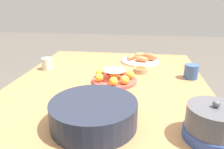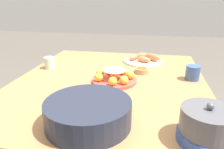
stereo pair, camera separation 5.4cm
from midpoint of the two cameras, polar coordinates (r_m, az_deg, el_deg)
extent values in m
cylinder|color=#A87547|center=(2.05, -10.22, -4.98)|extent=(0.06, 0.06, 0.73)
cylinder|color=#A87547|center=(1.96, 18.09, -7.00)|extent=(0.06, 0.06, 0.73)
cube|color=#A87547|center=(1.26, 0.64, -2.24)|extent=(1.28, 1.08, 0.03)
cylinder|color=#E04C42|center=(1.23, 1.85, -1.54)|extent=(0.25, 0.25, 0.02)
sphere|color=yellow|center=(1.14, 1.52, -1.76)|extent=(0.05, 0.05, 0.05)
sphere|color=yellow|center=(1.15, 4.52, -1.48)|extent=(0.05, 0.05, 0.05)
sphere|color=yellow|center=(1.23, 6.09, -0.16)|extent=(0.05, 0.05, 0.05)
sphere|color=yellow|center=(1.29, 4.10, 0.94)|extent=(0.05, 0.05, 0.05)
sphere|color=yellow|center=(1.30, 0.65, 1.14)|extent=(0.05, 0.05, 0.05)
sphere|color=yellow|center=(1.26, -1.93, 0.42)|extent=(0.05, 0.05, 0.05)
sphere|color=yellow|center=(1.19, -2.16, -0.74)|extent=(0.05, 0.05, 0.05)
ellipsoid|color=white|center=(1.21, 1.88, 1.18)|extent=(0.13, 0.13, 0.02)
sphere|color=yellow|center=(1.22, 1.86, -0.19)|extent=(0.05, 0.05, 0.05)
cylinder|color=#232838|center=(0.83, -4.34, -9.96)|extent=(0.32, 0.32, 0.10)
cylinder|color=brown|center=(0.81, -4.42, -7.35)|extent=(0.27, 0.27, 0.01)
cylinder|color=tan|center=(1.38, 8.85, 1.01)|extent=(0.09, 0.09, 0.03)
cylinder|color=#9E4C1E|center=(1.38, 8.88, 1.50)|extent=(0.07, 0.07, 0.01)
cylinder|color=silver|center=(1.61, 8.99, 3.42)|extent=(0.27, 0.27, 0.01)
ellipsoid|color=#E57042|center=(1.57, 9.26, 3.94)|extent=(0.09, 0.12, 0.04)
ellipsoid|color=#E57042|center=(1.61, 11.49, 4.43)|extent=(0.09, 0.12, 0.05)
ellipsoid|color=#E57042|center=(1.64, 8.83, 4.84)|extent=(0.07, 0.11, 0.05)
ellipsoid|color=#E57042|center=(1.61, 6.66, 4.48)|extent=(0.10, 0.09, 0.04)
cylinder|color=beige|center=(1.50, -15.02, 2.96)|extent=(0.07, 0.07, 0.08)
cylinder|color=#38568E|center=(1.34, 21.39, 0.40)|extent=(0.08, 0.08, 0.08)
cylinder|color=#334C99|center=(0.82, 24.96, -14.52)|extent=(0.19, 0.19, 0.04)
cylinder|color=#515156|center=(0.79, 25.59, -10.93)|extent=(0.18, 0.18, 0.08)
sphere|color=#515156|center=(0.77, 26.18, -7.48)|extent=(0.02, 0.02, 0.02)
camera|label=1|loc=(0.03, -88.75, 0.46)|focal=35.00mm
camera|label=2|loc=(0.03, 91.25, -0.46)|focal=35.00mm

